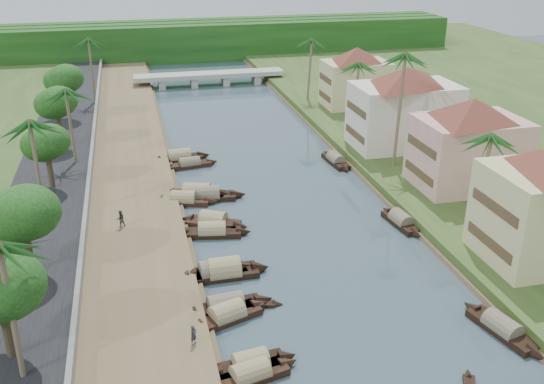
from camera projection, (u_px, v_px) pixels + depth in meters
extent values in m
plane|color=#384B54|center=(331.00, 282.00, 50.51)|extent=(220.00, 220.00, 0.00)
cube|color=brown|center=(130.00, 201.00, 64.78)|extent=(10.00, 180.00, 0.80)
cube|color=#2C461C|center=(429.00, 171.00, 72.18)|extent=(16.00, 180.00, 1.20)
cube|color=black|center=(46.00, 206.00, 62.84)|extent=(8.00, 180.00, 1.40)
cube|color=slate|center=(88.00, 196.00, 63.50)|extent=(0.40, 180.00, 1.10)
cube|color=#10350E|center=(194.00, 44.00, 133.71)|extent=(120.00, 4.00, 8.00)
cube|color=#10350E|center=(192.00, 40.00, 138.17)|extent=(120.00, 4.00, 8.00)
cube|color=#10350E|center=(189.00, 37.00, 142.63)|extent=(120.00, 4.00, 8.00)
cube|color=#9E9E94|center=(209.00, 75.00, 113.97)|extent=(28.00, 4.00, 0.80)
cube|color=#9E9E94|center=(161.00, 83.00, 112.49)|extent=(1.20, 3.50, 1.80)
cube|color=#9E9E94|center=(194.00, 81.00, 113.77)|extent=(1.20, 3.50, 1.80)
cube|color=#9E9E94|center=(225.00, 80.00, 115.05)|extent=(1.20, 3.50, 1.80)
cube|color=#9E9E94|center=(256.00, 78.00, 116.34)|extent=(1.20, 3.50, 1.80)
cube|color=#4C3A23|center=(489.00, 242.00, 50.22)|extent=(0.10, 6.40, 0.90)
cube|color=#4C3A23|center=(494.00, 207.00, 48.95)|extent=(0.10, 6.40, 0.90)
cube|color=#E0A79E|center=(468.00, 153.00, 65.31)|extent=(11.00, 8.00, 7.50)
pyramid|color=brown|center=(474.00, 109.00, 63.39)|extent=(14.11, 14.11, 2.20)
cube|color=#4C3A23|center=(419.00, 173.00, 64.87)|extent=(0.10, 6.40, 0.90)
cube|color=#4C3A23|center=(421.00, 147.00, 63.68)|extent=(0.10, 6.40, 0.90)
cube|color=beige|center=(404.00, 116.00, 77.49)|extent=(13.00, 8.00, 8.00)
pyramid|color=brown|center=(407.00, 76.00, 75.47)|extent=(15.59, 15.59, 2.20)
cube|color=#4C3A23|center=(355.00, 134.00, 76.89)|extent=(0.10, 6.40, 0.90)
cube|color=#4C3A23|center=(356.00, 110.00, 75.62)|extent=(0.10, 6.40, 0.90)
cube|color=#C8C186|center=(355.00, 84.00, 95.76)|extent=(10.00, 7.00, 7.00)
pyramid|color=brown|center=(357.00, 54.00, 93.93)|extent=(12.62, 12.62, 2.20)
cube|color=#4C3A23|center=(325.00, 96.00, 95.37)|extent=(0.10, 5.60, 0.90)
cube|color=#4C3A23|center=(325.00, 79.00, 94.26)|extent=(0.10, 5.60, 0.90)
cube|color=black|center=(251.00, 368.00, 40.33)|extent=(5.02, 2.38, 0.70)
cone|color=black|center=(288.00, 357.00, 41.20)|extent=(1.61, 1.73, 1.70)
cone|color=black|center=(212.00, 377.00, 39.40)|extent=(1.61, 1.73, 1.70)
cylinder|color=#9B8F63|center=(251.00, 363.00, 40.18)|extent=(3.90, 2.29, 1.79)
cube|color=black|center=(250.00, 378.00, 39.43)|extent=(5.36, 2.81, 0.70)
cone|color=black|center=(289.00, 363.00, 40.61)|extent=(1.78, 1.76, 1.60)
cylinder|color=#9B8F63|center=(250.00, 373.00, 39.28)|extent=(4.21, 2.57, 1.66)
cube|color=black|center=(226.00, 309.00, 46.56)|extent=(5.82, 2.42, 0.70)
cone|color=black|center=(264.00, 300.00, 47.51)|extent=(1.80, 1.79, 1.81)
cone|color=black|center=(186.00, 316.00, 45.55)|extent=(1.80, 1.79, 1.81)
cylinder|color=#746A57|center=(226.00, 305.00, 46.41)|extent=(4.50, 2.34, 1.88)
cube|color=black|center=(227.00, 318.00, 45.51)|extent=(5.52, 3.45, 0.70)
cone|color=black|center=(260.00, 305.00, 46.95)|extent=(1.97, 2.02, 1.76)
cone|color=black|center=(192.00, 330.00, 44.01)|extent=(1.97, 2.02, 1.76)
cylinder|color=#9B8F63|center=(227.00, 314.00, 45.36)|extent=(4.38, 3.10, 1.84)
cube|color=black|center=(224.00, 274.00, 51.32)|extent=(5.73, 2.27, 0.70)
cone|color=black|center=(261.00, 268.00, 52.00)|extent=(1.71, 2.00, 2.16)
cone|color=black|center=(187.00, 278.00, 50.58)|extent=(1.71, 2.00, 2.16)
cylinder|color=#9B8F63|center=(224.00, 270.00, 51.17)|extent=(4.39, 2.34, 2.29)
cube|color=black|center=(215.00, 274.00, 51.25)|extent=(5.57, 2.53, 0.70)
cone|color=black|center=(248.00, 267.00, 52.16)|extent=(1.76, 1.91, 1.91)
cone|color=black|center=(180.00, 280.00, 50.28)|extent=(1.76, 1.91, 1.91)
cylinder|color=#746A57|center=(215.00, 271.00, 51.10)|extent=(4.32, 2.46, 2.01)
cube|color=black|center=(212.00, 234.00, 58.13)|extent=(5.69, 2.69, 0.70)
cone|color=black|center=(244.00, 232.00, 58.24)|extent=(1.83, 1.81, 1.73)
cone|color=black|center=(181.00, 234.00, 57.95)|extent=(1.83, 1.81, 1.73)
cylinder|color=#9B8F63|center=(212.00, 230.00, 57.98)|extent=(4.44, 2.53, 1.79)
cube|color=black|center=(213.00, 224.00, 60.03)|extent=(5.55, 4.27, 0.70)
cone|color=black|center=(241.00, 227.00, 59.28)|extent=(2.21, 2.29, 1.93)
cone|color=black|center=(186.00, 220.00, 60.72)|extent=(2.21, 2.29, 1.93)
cylinder|color=#9B8F63|center=(213.00, 221.00, 59.88)|extent=(4.51, 3.73, 2.04)
cube|color=black|center=(205.00, 198.00, 65.92)|extent=(6.74, 2.51, 0.70)
cone|color=black|center=(238.00, 195.00, 66.39)|extent=(2.02, 1.92, 1.98)
cone|color=black|center=(171.00, 199.00, 65.38)|extent=(2.02, 1.92, 1.98)
cylinder|color=#746A57|center=(205.00, 195.00, 65.77)|extent=(5.19, 2.46, 2.04)
cube|color=black|center=(184.00, 202.00, 64.94)|extent=(5.72, 3.22, 0.70)
cone|color=black|center=(212.00, 202.00, 64.78)|extent=(1.95, 1.98, 1.78)
cone|color=black|center=(156.00, 201.00, 65.04)|extent=(1.95, 1.98, 1.78)
cylinder|color=#9B8F63|center=(183.00, 199.00, 64.79)|extent=(4.50, 2.93, 1.85)
cube|color=black|center=(197.00, 196.00, 66.47)|extent=(6.43, 3.78, 0.70)
cone|color=black|center=(227.00, 196.00, 66.24)|extent=(2.24, 2.31, 2.07)
cone|color=black|center=(167.00, 194.00, 66.63)|extent=(2.24, 2.31, 2.07)
cylinder|color=#9B8F63|center=(197.00, 193.00, 66.31)|extent=(5.08, 3.44, 2.17)
cube|color=black|center=(190.00, 166.00, 74.92)|extent=(5.44, 2.17, 0.70)
cone|color=black|center=(213.00, 162.00, 75.87)|extent=(1.66, 1.51, 1.50)
cone|color=black|center=(166.00, 168.00, 73.92)|extent=(1.66, 1.51, 1.50)
cylinder|color=#746A57|center=(190.00, 163.00, 74.77)|extent=(4.21, 2.06, 1.53)
cube|color=black|center=(179.00, 159.00, 77.07)|extent=(6.01, 2.54, 0.70)
cone|color=black|center=(204.00, 156.00, 78.06)|extent=(1.86, 1.89, 1.89)
cone|color=black|center=(154.00, 162.00, 76.03)|extent=(1.86, 1.89, 1.89)
cylinder|color=#9B8F63|center=(179.00, 156.00, 76.92)|extent=(4.65, 2.46, 1.97)
cube|color=black|center=(502.00, 331.00, 44.04)|extent=(2.93, 5.98, 0.70)
cone|color=black|center=(470.00, 308.00, 46.62)|extent=(1.81, 1.93, 1.66)
cone|color=black|center=(538.00, 355.00, 41.39)|extent=(1.81, 1.93, 1.66)
cylinder|color=#746A57|center=(502.00, 326.00, 43.89)|extent=(2.68, 4.67, 1.70)
cube|color=black|center=(401.00, 223.00, 60.25)|extent=(2.28, 5.32, 0.70)
cone|color=black|center=(386.00, 211.00, 62.67)|extent=(1.65, 1.66, 1.64)
cone|color=black|center=(417.00, 235.00, 57.76)|extent=(1.65, 1.66, 1.64)
cylinder|color=#746A57|center=(401.00, 220.00, 60.10)|extent=(2.19, 4.12, 1.70)
cube|color=black|center=(336.00, 162.00, 76.19)|extent=(2.10, 5.65, 0.70)
cone|color=black|center=(326.00, 153.00, 78.83)|extent=(1.57, 1.69, 1.60)
cone|color=black|center=(346.00, 170.00, 73.49)|extent=(1.57, 1.69, 1.60)
cylinder|color=#746A57|center=(336.00, 159.00, 76.04)|extent=(2.04, 4.36, 1.65)
cone|color=black|center=(468.00, 374.00, 39.91)|extent=(1.15, 1.28, 0.76)
cube|color=black|center=(253.00, 305.00, 47.30)|extent=(3.57, 1.48, 0.35)
cone|color=black|center=(278.00, 304.00, 47.34)|extent=(1.01, 0.94, 0.78)
cone|color=black|center=(228.00, 305.00, 47.25)|extent=(1.01, 0.94, 0.78)
cube|color=black|center=(194.00, 192.00, 67.64)|extent=(4.18, 1.56, 0.35)
cone|color=black|center=(215.00, 192.00, 67.75)|extent=(1.16, 0.99, 0.82)
cone|color=black|center=(174.00, 193.00, 67.54)|extent=(1.16, 0.99, 0.82)
cylinder|color=brown|center=(480.00, 181.00, 56.22)|extent=(1.13, 0.36, 8.82)
sphere|color=#1E541C|center=(486.00, 137.00, 54.54)|extent=(3.20, 3.20, 3.20)
cylinder|color=brown|center=(399.00, 111.00, 69.62)|extent=(0.71, 0.36, 13.35)
sphere|color=#1E541C|center=(403.00, 55.00, 67.08)|extent=(3.20, 3.20, 3.20)
cylinder|color=brown|center=(355.00, 95.00, 85.27)|extent=(0.74, 0.36, 8.99)
sphere|color=#1E541C|center=(357.00, 64.00, 83.55)|extent=(3.20, 3.20, 3.20)
cylinder|color=brown|center=(11.00, 313.00, 35.99)|extent=(0.44, 0.36, 9.31)
cylinder|color=brown|center=(37.00, 171.00, 56.63)|extent=(0.39, 0.36, 9.73)
sphere|color=#1E541C|center=(30.00, 123.00, 54.78)|extent=(3.20, 3.20, 3.20)
cylinder|color=brown|center=(71.00, 127.00, 71.04)|extent=(0.45, 0.36, 8.82)
sphere|color=#1E541C|center=(66.00, 91.00, 69.36)|extent=(3.20, 3.20, 3.20)
cylinder|color=brown|center=(309.00, 69.00, 99.10)|extent=(0.88, 0.36, 9.75)
sphere|color=#1E541C|center=(310.00, 40.00, 97.24)|extent=(3.20, 3.20, 3.20)
cylinder|color=brown|center=(92.00, 71.00, 96.04)|extent=(0.51, 0.36, 10.13)
sphere|color=#1E541C|center=(88.00, 40.00, 94.11)|extent=(3.20, 3.20, 3.20)
cylinder|color=#4E402C|center=(8.00, 333.00, 38.94)|extent=(0.60, 0.60, 3.61)
cylinder|color=#4E402C|center=(29.00, 252.00, 48.77)|extent=(0.60, 0.60, 3.57)
ellipsoid|color=#10350E|center=(22.00, 214.00, 47.42)|extent=(5.28, 5.28, 4.34)
cylinder|color=#4E402C|center=(50.00, 172.00, 65.05)|extent=(0.60, 0.60, 3.47)
ellipsoid|color=#10350E|center=(46.00, 143.00, 63.73)|extent=(4.45, 4.45, 3.66)
cylinder|color=#4E402C|center=(60.00, 132.00, 77.40)|extent=(0.60, 0.60, 3.94)
ellipsoid|color=#10350E|center=(56.00, 103.00, 75.90)|extent=(4.63, 4.63, 3.81)
cylinder|color=#4E402C|center=(68.00, 105.00, 89.18)|extent=(0.60, 0.60, 3.96)
ellipsoid|color=#10350E|center=(64.00, 80.00, 87.68)|extent=(4.94, 4.94, 4.06)
cylinder|color=#4E402C|center=(430.00, 123.00, 81.36)|extent=(0.60, 0.60, 3.99)
ellipsoid|color=#10350E|center=(433.00, 95.00, 79.84)|extent=(4.52, 4.52, 3.72)
imported|color=#2B2931|center=(194.00, 335.00, 41.42)|extent=(0.64, 0.62, 1.48)
imported|color=#343224|center=(121.00, 219.00, 57.90)|extent=(0.96, 0.83, 1.68)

